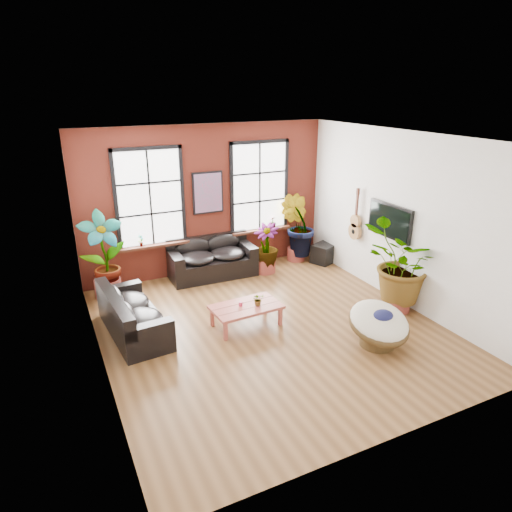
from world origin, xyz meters
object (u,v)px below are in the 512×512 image
Objects in this scene: papasan_chair at (379,324)px; coffee_table at (246,308)px; sofa_back at (211,258)px; sofa_left at (131,315)px.

coffee_table is at bearing 136.16° from papasan_chair.
sofa_back is 2.65m from coffee_table.
sofa_left is at bearing -137.57° from sofa_back.
sofa_back is 3.04m from sofa_left.
papasan_chair is at bearing -68.82° from sofa_back.
sofa_back is at bearing -54.03° from sofa_left.
sofa_back reaches higher than papasan_chair.
papasan_chair is at bearing -125.75° from sofa_left.
sofa_back is 1.54× the size of coffee_table.
sofa_left reaches higher than coffee_table.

